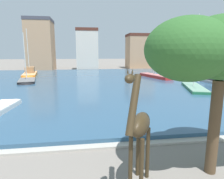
# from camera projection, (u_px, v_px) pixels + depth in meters

# --- Properties ---
(harbor_water) EXTENTS (87.68, 43.36, 0.35)m
(harbor_water) POSITION_uv_depth(u_px,v_px,m) (97.00, 82.00, 31.50)
(harbor_water) COLOR #2D5170
(harbor_water) RESTS_ON ground
(quay_edge_coping) EXTENTS (87.68, 0.50, 0.12)m
(quay_edge_coping) POSITION_uv_depth(u_px,v_px,m) (124.00, 145.00, 10.19)
(quay_edge_coping) COLOR #ADA89E
(quay_edge_coping) RESTS_ON ground
(giraffe_statue) EXTENTS (1.58, 2.33, 4.39)m
(giraffe_statue) POSITION_uv_depth(u_px,v_px,m) (140.00, 128.00, 6.74)
(giraffe_statue) COLOR #382B19
(giraffe_statue) RESTS_ON ground
(sailboat_red) EXTENTS (3.97, 9.15, 6.10)m
(sailboat_red) POSITION_uv_depth(u_px,v_px,m) (153.00, 76.00, 36.02)
(sailboat_red) COLOR red
(sailboat_red) RESTS_ON ground
(sailboat_orange) EXTENTS (3.81, 9.79, 9.08)m
(sailboat_orange) POSITION_uv_depth(u_px,v_px,m) (30.00, 75.00, 37.26)
(sailboat_orange) COLOR orange
(sailboat_orange) RESTS_ON ground
(sailboat_black) EXTENTS (3.54, 6.70, 7.67)m
(sailboat_black) POSITION_uv_depth(u_px,v_px,m) (27.00, 82.00, 29.84)
(sailboat_black) COLOR black
(sailboat_black) RESTS_ON ground
(sailboat_green) EXTENTS (4.34, 8.44, 9.32)m
(sailboat_green) POSITION_uv_depth(u_px,v_px,m) (193.00, 88.00, 25.04)
(sailboat_green) COLOR #236B42
(sailboat_green) RESTS_ON ground
(sailboat_grey) EXTENTS (2.38, 7.59, 7.18)m
(sailboat_grey) POSITION_uv_depth(u_px,v_px,m) (209.00, 81.00, 29.99)
(sailboat_grey) COLOR #939399
(sailboat_grey) RESTS_ON ground
(sailboat_navy) EXTENTS (2.21, 7.97, 6.62)m
(sailboat_navy) POSITION_uv_depth(u_px,v_px,m) (175.00, 72.00, 44.49)
(sailboat_navy) COLOR navy
(sailboat_navy) RESTS_ON ground
(townhouse_corner_house) EXTENTS (6.59, 7.84, 13.39)m
(townhouse_corner_house) POSITION_uv_depth(u_px,v_px,m) (41.00, 45.00, 51.83)
(townhouse_corner_house) COLOR tan
(townhouse_corner_house) RESTS_ON ground
(townhouse_wide_warehouse) EXTENTS (5.95, 5.68, 11.17)m
(townhouse_wide_warehouse) POSITION_uv_depth(u_px,v_px,m) (87.00, 49.00, 54.30)
(townhouse_wide_warehouse) COLOR beige
(townhouse_wide_warehouse) RESTS_ON ground
(townhouse_tall_gabled) EXTENTS (7.98, 6.79, 10.20)m
(townhouse_tall_gabled) POSITION_uv_depth(u_px,v_px,m) (140.00, 51.00, 59.43)
(townhouse_tall_gabled) COLOR tan
(townhouse_tall_gabled) RESTS_ON ground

